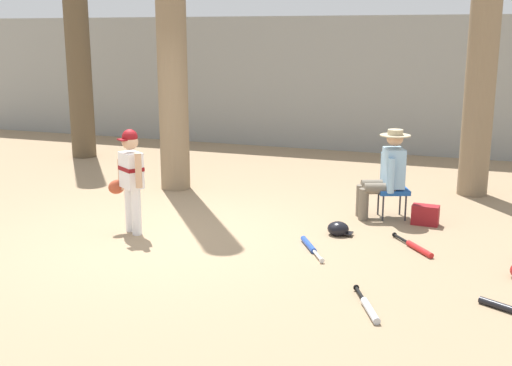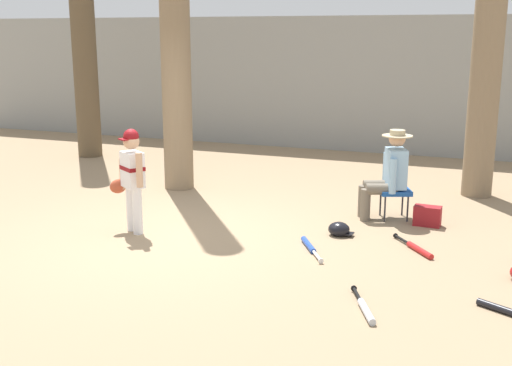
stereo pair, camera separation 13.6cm
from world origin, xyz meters
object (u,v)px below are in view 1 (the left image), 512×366
Objects in this scene: folding_stool at (392,191)px; bat_aluminum_silver at (368,308)px; bat_black_composite at (511,310)px; tree_far_left at (77,32)px; tree_behind_spectator at (482,61)px; young_ballplayer at (130,174)px; bat_red_barrel at (416,247)px; tree_near_player at (170,2)px; seated_spectator at (386,171)px; bat_blue_youth at (310,246)px; handbag_beside_stool at (425,215)px; batting_helmet_black at (338,229)px.

folding_stool is 0.73× the size of bat_aluminum_silver.
tree_far_left is at bearing 147.77° from bat_black_composite.
tree_behind_spectator reaches higher than bat_aluminum_silver.
young_ballplayer reaches higher than bat_aluminum_silver.
bat_red_barrel is (6.94, -3.55, -2.42)m from tree_far_left.
tree_near_player is 4.12m from seated_spectator.
tree_far_left is 8.16m from bat_red_barrel.
tree_near_player is at bearing 136.22° from bat_aluminum_silver.
bat_blue_youth is (2.81, -2.14, -2.85)m from tree_near_player.
tree_behind_spectator is 0.84× the size of tree_far_left.
bat_red_barrel is (3.97, -1.76, -2.85)m from tree_near_player.
tree_behind_spectator is 8.95× the size of folding_stool.
folding_stool is 0.77× the size of bat_red_barrel.
young_ballplayer is 3.52m from bat_red_barrel.
seated_spectator reaches higher than bat_black_composite.
tree_behind_spectator is at bearing 74.69° from handbag_beside_stool.
tree_behind_spectator is 5.25m from bat_aluminum_silver.
bat_aluminum_silver is 2.22m from batting_helmet_black.
handbag_beside_stool is at bearing 40.06° from batting_helmet_black.
handbag_beside_stool is (3.40, 1.60, -0.61)m from young_ballplayer.
bat_black_composite is at bearing -61.62° from folding_stool.
folding_stool reaches higher than batting_helmet_black.
bat_black_composite is at bearing -32.23° from tree_far_left.
tree_near_player is at bearing 153.31° from batting_helmet_black.
handbag_beside_stool is 0.47× the size of bat_black_composite.
bat_blue_youth is (-0.69, -1.62, -0.33)m from folding_stool.
young_ballplayer is at bearing -49.15° from tree_far_left.
tree_far_left is at bearing 151.08° from batting_helmet_black.
bat_black_composite and bat_blue_youth have the same top height.
tree_behind_spectator is 6.54× the size of bat_blue_youth.
batting_helmet_black is (3.00, -1.51, -2.81)m from tree_near_player.
bat_red_barrel is at bearing -89.51° from handbag_beside_stool.
bat_black_composite is at bearing -55.82° from bat_red_barrel.
tree_near_player is 4.54m from bat_blue_youth.
bat_aluminum_silver is (0.34, -3.04, -0.61)m from seated_spectator.
seated_spectator is (2.85, 1.74, -0.10)m from young_ballplayer.
bat_blue_youth is (-2.14, 1.06, -0.00)m from bat_black_composite.
tree_far_left is at bearing 130.85° from young_ballplayer.
bat_red_barrel is at bearing -23.91° from tree_near_player.
young_ballplayer is 0.24× the size of tree_far_left.
tree_behind_spectator reaches higher than seated_spectator.
bat_red_barrel is (0.01, -1.06, -0.10)m from handbag_beside_stool.
seated_spectator reaches higher than batting_helmet_black.
tree_behind_spectator is at bearing 41.73° from young_ballplayer.
tree_far_left is (-2.96, 1.79, -0.44)m from tree_near_player.
batting_helmet_black is at bearing 17.86° from young_ballplayer.
tree_near_player is 5.20m from bat_red_barrel.
folding_stool is 3.10m from bat_aluminum_silver.
bat_blue_youth is at bearing -106.70° from batting_helmet_black.
tree_near_player is at bearing 171.52° from folding_stool.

